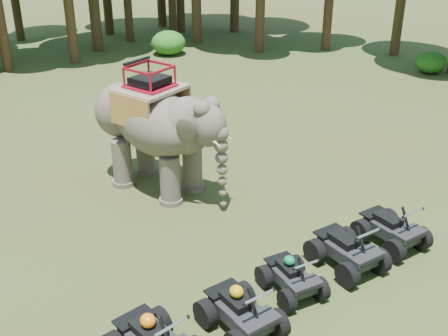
% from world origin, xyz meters
% --- Properties ---
extents(ground, '(110.00, 110.00, 0.00)m').
position_xyz_m(ground, '(0.00, 0.00, 0.00)').
color(ground, '#47381E').
rests_on(ground, ground).
extents(elephant, '(3.48, 5.23, 4.04)m').
position_xyz_m(elephant, '(-0.21, 4.50, 2.02)').
color(elephant, brown).
rests_on(elephant, ground).
extents(atv_0, '(1.54, 1.99, 1.37)m').
position_xyz_m(atv_0, '(-4.06, -2.05, 0.69)').
color(atv_0, black).
rests_on(atv_0, ground).
extents(atv_1, '(1.30, 1.77, 1.31)m').
position_xyz_m(atv_1, '(-2.11, -2.30, 0.66)').
color(atv_1, black).
rests_on(atv_1, ground).
extents(atv_2, '(1.33, 1.68, 1.14)m').
position_xyz_m(atv_2, '(-0.36, -1.98, 0.57)').
color(atv_2, black).
rests_on(atv_2, ground).
extents(atv_3, '(1.41, 1.87, 1.34)m').
position_xyz_m(atv_3, '(1.43, -2.03, 0.67)').
color(atv_3, black).
rests_on(atv_3, ground).
extents(atv_4, '(1.35, 1.80, 1.30)m').
position_xyz_m(atv_4, '(3.13, -2.03, 0.65)').
color(atv_4, black).
rests_on(atv_4, ground).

